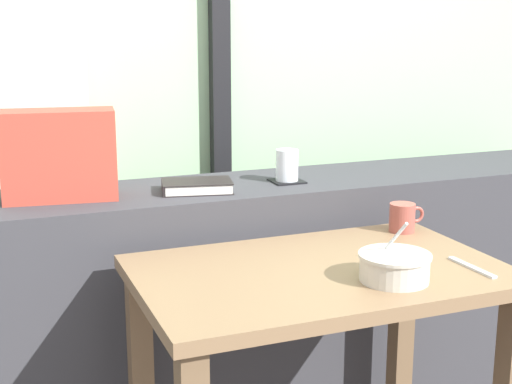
{
  "coord_description": "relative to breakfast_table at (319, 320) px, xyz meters",
  "views": [
    {
      "loc": [
        -0.87,
        -1.59,
        1.34
      ],
      "look_at": [
        -0.08,
        0.41,
        0.84
      ],
      "focal_mm": 51.36,
      "sensor_mm": 36.0,
      "label": 1
    }
  ],
  "objects": [
    {
      "name": "coaster_square",
      "position": [
        0.14,
        0.53,
        0.25
      ],
      "size": [
        0.1,
        0.1,
        0.0
      ],
      "primitive_type": "cube",
      "color": "black",
      "rests_on": "dark_console_ledge"
    },
    {
      "name": "outdoor_backdrop",
      "position": [
        0.08,
        1.11,
        0.81
      ],
      "size": [
        4.8,
        0.08,
        2.8
      ],
      "primitive_type": "cube",
      "color": "#9EC699",
      "rests_on": "ground"
    },
    {
      "name": "closed_book",
      "position": [
        -0.17,
        0.51,
        0.26
      ],
      "size": [
        0.23,
        0.18,
        0.03
      ],
      "color": "black",
      "rests_on": "dark_console_ledge"
    },
    {
      "name": "juice_glass",
      "position": [
        0.14,
        0.53,
        0.3
      ],
      "size": [
        0.07,
        0.07,
        0.1
      ],
      "color": "white",
      "rests_on": "coaster_square"
    },
    {
      "name": "dark_console_ledge",
      "position": [
        0.08,
        0.56,
        -0.17
      ],
      "size": [
        2.8,
        0.39,
        0.83
      ],
      "primitive_type": "cube",
      "color": "#38383D",
      "rests_on": "ground"
    },
    {
      "name": "soup_bowl",
      "position": [
        0.12,
        -0.15,
        0.18
      ],
      "size": [
        0.18,
        0.18,
        0.15
      ],
      "color": "beige",
      "rests_on": "breakfast_table"
    },
    {
      "name": "window_divider_post",
      "position": [
        0.09,
        1.04,
        0.71
      ],
      "size": [
        0.07,
        0.05,
        2.6
      ],
      "primitive_type": "cube",
      "color": "black",
      "rests_on": "ground"
    },
    {
      "name": "fork_utensil",
      "position": [
        0.36,
        -0.14,
        0.14
      ],
      "size": [
        0.02,
        0.17,
        0.01
      ],
      "primitive_type": "cube",
      "rotation": [
        0.0,
        0.0,
        0.03
      ],
      "color": "silver",
      "rests_on": "breakfast_table"
    },
    {
      "name": "throw_pillow",
      "position": [
        -0.56,
        0.56,
        0.38
      ],
      "size": [
        0.34,
        0.18,
        0.26
      ],
      "primitive_type": "cube",
      "rotation": [
        0.0,
        0.0,
        -0.14
      ],
      "color": "#B74233",
      "rests_on": "dark_console_ledge"
    },
    {
      "name": "ceramic_mug",
      "position": [
        0.38,
        0.21,
        0.18
      ],
      "size": [
        0.11,
        0.08,
        0.08
      ],
      "color": "#9E4C42",
      "rests_on": "breakfast_table"
    },
    {
      "name": "breakfast_table",
      "position": [
        0.0,
        0.0,
        0.0
      ],
      "size": [
        0.93,
        0.6,
        0.73
      ],
      "color": "brown",
      "rests_on": "ground"
    }
  ]
}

